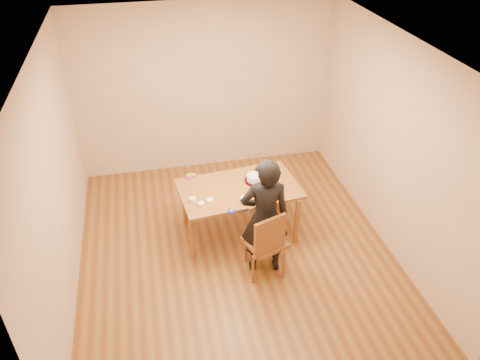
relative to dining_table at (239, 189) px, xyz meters
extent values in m
cube|color=brown|center=(-0.13, -0.36, -0.73)|extent=(4.00, 4.50, 0.00)
cube|color=silver|center=(-0.13, -0.36, 1.97)|extent=(4.00, 4.50, 0.00)
cube|color=tan|center=(-0.13, 1.89, 0.62)|extent=(4.00, 0.00, 2.70)
cube|color=tan|center=(-2.13, -0.36, 0.62)|extent=(0.00, 4.50, 2.70)
cube|color=tan|center=(1.87, -0.36, 0.62)|extent=(0.00, 4.50, 2.70)
cube|color=brown|center=(0.00, 0.00, 0.00)|extent=(1.62, 1.07, 0.04)
cube|color=brown|center=(0.15, -0.78, -0.28)|extent=(0.57, 0.57, 0.04)
cylinder|color=#BD0C34|center=(0.24, 0.10, 0.03)|extent=(0.28, 0.28, 0.02)
cylinder|color=white|center=(0.24, 0.10, 0.07)|extent=(0.22, 0.22, 0.07)
ellipsoid|color=white|center=(0.24, 0.10, 0.12)|extent=(0.21, 0.21, 0.03)
cylinder|color=white|center=(-0.02, -0.33, 0.06)|extent=(0.09, 0.09, 0.08)
cylinder|color=#181D9E|center=(-0.20, -0.48, 0.02)|extent=(0.10, 0.10, 0.01)
ellipsoid|color=white|center=(-0.20, -0.48, 0.04)|extent=(0.04, 0.04, 0.02)
cylinder|color=white|center=(-0.42, -0.23, 0.04)|extent=(0.08, 0.08, 0.04)
cylinder|color=white|center=(-0.63, -0.16, 0.04)|extent=(0.09, 0.09, 0.04)
cylinder|color=white|center=(-0.54, -0.27, 0.04)|extent=(0.08, 0.08, 0.04)
cube|color=#D4327F|center=(-0.58, 0.38, 0.03)|extent=(0.16, 0.11, 0.02)
cube|color=green|center=(-0.58, 0.39, 0.05)|extent=(0.12, 0.07, 0.02)
cube|color=black|center=(-0.06, -0.51, 0.02)|extent=(0.14, 0.06, 0.01)
imported|color=black|center=(0.15, -0.73, 0.07)|extent=(0.62, 0.45, 1.59)
camera|label=1|loc=(-1.07, -4.89, 3.48)|focal=35.00mm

